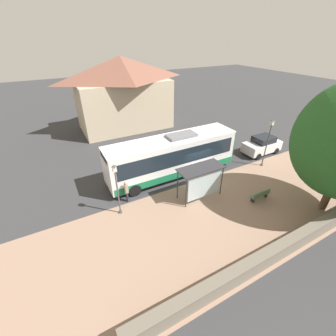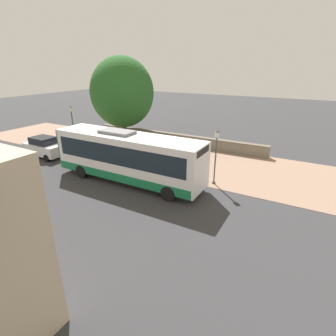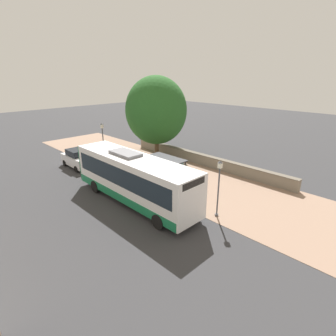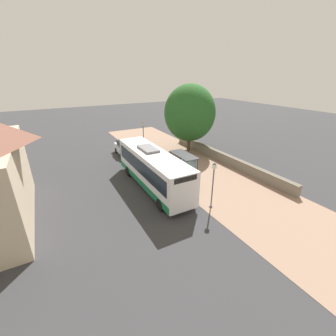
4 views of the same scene
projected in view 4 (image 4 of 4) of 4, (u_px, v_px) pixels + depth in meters
ground_plane at (162, 176)px, 24.33m from camera, size 120.00×120.00×0.00m
sidewalk_plaza at (196, 168)px, 26.32m from camera, size 9.00×44.00×0.02m
stone_wall at (223, 157)px, 27.88m from camera, size 0.60×20.00×1.15m
bus at (152, 168)px, 21.30m from camera, size 2.77×11.48×3.74m
bus_shelter at (185, 158)px, 23.18m from camera, size 1.52×3.49×2.59m
pedestrian at (195, 194)px, 18.50m from camera, size 0.34×0.23×1.77m
bench at (184, 158)px, 27.98m from camera, size 0.40×1.68×0.88m
street_lamp_near at (143, 136)px, 28.94m from camera, size 0.28×0.28×4.59m
street_lamp_far at (213, 182)px, 17.72m from camera, size 0.28×0.28×3.97m
shade_tree at (190, 113)px, 30.04m from camera, size 6.84×6.84×9.06m
parked_car_behind_bus at (125, 148)px, 30.36m from camera, size 1.99×4.02×1.86m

